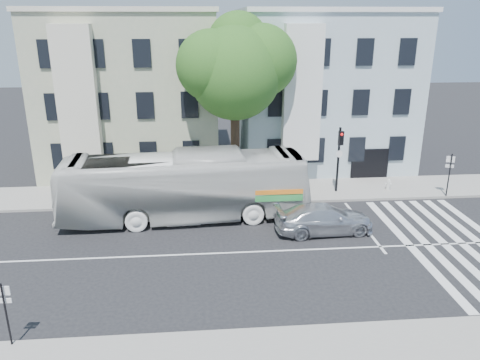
{
  "coord_description": "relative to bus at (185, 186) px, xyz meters",
  "views": [
    {
      "loc": [
        -2.12,
        -19.96,
        10.59
      ],
      "look_at": [
        -0.11,
        3.68,
        2.4
      ],
      "focal_mm": 35.0,
      "sensor_mm": 36.0,
      "label": 1
    }
  ],
  "objects": [
    {
      "name": "building_left",
      "position": [
        -3.91,
        10.63,
        3.61
      ],
      "size": [
        12.0,
        10.0,
        11.0
      ],
      "primitive_type": "cube",
      "color": "#9EA58A",
      "rests_on": "ground"
    },
    {
      "name": "building_right",
      "position": [
        10.09,
        10.63,
        3.61
      ],
      "size": [
        12.0,
        10.0,
        11.0
      ],
      "primitive_type": "cube",
      "color": "#A3B8C1",
      "rests_on": "ground"
    },
    {
      "name": "bus",
      "position": [
        0.0,
        0.0,
        0.0
      ],
      "size": [
        3.96,
        13.74,
        3.78
      ],
      "primitive_type": "imported",
      "rotation": [
        0.0,
        0.0,
        1.63
      ],
      "color": "silver",
      "rests_on": "ground"
    },
    {
      "name": "sidewalk_far",
      "position": [
        3.09,
        3.63,
        -1.82
      ],
      "size": [
        80.0,
        4.0,
        0.15
      ],
      "primitive_type": "cube",
      "color": "gray",
      "rests_on": "ground"
    },
    {
      "name": "ground",
      "position": [
        3.09,
        -4.37,
        -1.89
      ],
      "size": [
        120.0,
        120.0,
        0.0
      ],
      "primitive_type": "plane",
      "color": "black",
      "rests_on": "ground"
    },
    {
      "name": "fire_hydrant",
      "position": [
        12.92,
        3.14,
        -1.38
      ],
      "size": [
        0.41,
        0.23,
        0.71
      ],
      "rotation": [
        0.0,
        0.0,
        -0.25
      ],
      "color": "silver",
      "rests_on": "sidewalk_far"
    },
    {
      "name": "far_sign_pole",
      "position": [
        16.11,
        1.77,
        -0.04
      ],
      "size": [
        0.48,
        0.24,
        2.72
      ],
      "rotation": [
        0.0,
        0.0,
        -0.33
      ],
      "color": "black",
      "rests_on": "sidewalk_far"
    },
    {
      "name": "street_tree",
      "position": [
        3.15,
        4.37,
        5.94
      ],
      "size": [
        7.3,
        5.9,
        11.1
      ],
      "color": "#2D2116",
      "rests_on": "ground"
    },
    {
      "name": "traffic_signal",
      "position": [
        9.49,
        3.03,
        0.89
      ],
      "size": [
        0.45,
        0.53,
        4.31
      ],
      "rotation": [
        0.0,
        0.0,
        0.24
      ],
      "color": "black",
      "rests_on": "ground"
    },
    {
      "name": "hedge",
      "position": [
        -3.18,
        2.43,
        -1.39
      ],
      "size": [
        8.52,
        1.03,
        0.7
      ],
      "primitive_type": null,
      "rotation": [
        0.0,
        0.0,
        0.02
      ],
      "color": "#2B6621",
      "rests_on": "sidewalk_far"
    },
    {
      "name": "near_sign_pole",
      "position": [
        -5.63,
        -10.5,
        -0.24
      ],
      "size": [
        0.42,
        0.16,
        2.35
      ],
      "rotation": [
        0.0,
        0.0,
        -0.05
      ],
      "color": "black",
      "rests_on": "sidewalk_near"
    },
    {
      "name": "sedan",
      "position": [
        7.24,
        -2.44,
        -1.15
      ],
      "size": [
        2.38,
        5.24,
        1.49
      ],
      "primitive_type": "imported",
      "rotation": [
        0.0,
        0.0,
        1.63
      ],
      "color": "silver",
      "rests_on": "ground"
    }
  ]
}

